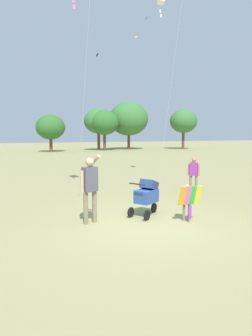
{
  "coord_description": "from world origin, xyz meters",
  "views": [
    {
      "loc": [
        -2.97,
        -6.78,
        2.33
      ],
      "look_at": [
        -0.03,
        1.32,
        1.3
      ],
      "focal_mm": 32.4,
      "sensor_mm": 36.0,
      "label": 1
    }
  ],
  "objects_px": {
    "person_adult_flyer": "(90,184)",
    "person_sitting_far": "(194,172)",
    "stroller": "(147,194)",
    "child_with_butterfly_kite": "(188,199)"
  },
  "relations": [
    {
      "from": "person_adult_flyer",
      "to": "child_with_butterfly_kite",
      "type": "bearing_deg",
      "value": -15.72
    },
    {
      "from": "stroller",
      "to": "person_sitting_far",
      "type": "relative_size",
      "value": 0.78
    },
    {
      "from": "stroller",
      "to": "person_sitting_far",
      "type": "xyz_separation_m",
      "value": [
        2.97,
        2.31,
        0.2
      ]
    },
    {
      "from": "person_adult_flyer",
      "to": "stroller",
      "type": "height_order",
      "value": "person_adult_flyer"
    },
    {
      "from": "child_with_butterfly_kite",
      "to": "stroller",
      "type": "distance_m",
      "value": 1.15
    },
    {
      "from": "stroller",
      "to": "child_with_butterfly_kite",
      "type": "bearing_deg",
      "value": -46.44
    },
    {
      "from": "child_with_butterfly_kite",
      "to": "stroller",
      "type": "relative_size",
      "value": 0.91
    },
    {
      "from": "person_adult_flyer",
      "to": "person_sitting_far",
      "type": "xyz_separation_m",
      "value": [
        4.62,
        2.46,
        -0.21
      ]
    },
    {
      "from": "person_adult_flyer",
      "to": "person_sitting_far",
      "type": "relative_size",
      "value": 1.3
    },
    {
      "from": "child_with_butterfly_kite",
      "to": "person_adult_flyer",
      "type": "height_order",
      "value": "person_adult_flyer"
    }
  ]
}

